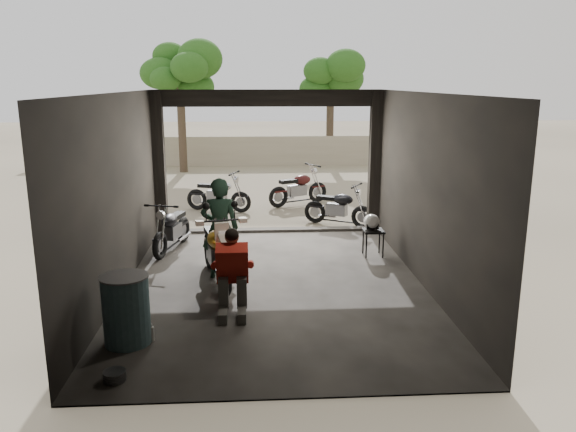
{
  "coord_description": "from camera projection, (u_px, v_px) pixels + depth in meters",
  "views": [
    {
      "loc": [
        -0.31,
        -8.94,
        3.37
      ],
      "look_at": [
        0.27,
        0.6,
        1.07
      ],
      "focal_mm": 35.0,
      "sensor_mm": 36.0,
      "label": 1
    }
  ],
  "objects": [
    {
      "name": "boundary_wall",
      "position": [
        262.0,
        151.0,
        22.93
      ],
      "size": [
        18.0,
        0.3,
        1.2
      ],
      "primitive_type": "cube",
      "color": "gray",
      "rests_on": "ground"
    },
    {
      "name": "mechanic",
      "position": [
        232.0,
        275.0,
        8.18
      ],
      "size": [
        0.63,
        0.86,
        1.23
      ],
      "primitive_type": null,
      "rotation": [
        0.0,
        0.0,
        0.01
      ],
      "color": "red",
      "rests_on": "ground"
    },
    {
      "name": "sign_post",
      "position": [
        411.0,
        147.0,
        13.76
      ],
      "size": [
        0.88,
        0.08,
        2.63
      ],
      "rotation": [
        0.0,
        0.0,
        0.18
      ],
      "color": "black",
      "rests_on": "ground"
    },
    {
      "name": "left_bike",
      "position": [
        172.0,
        226.0,
        11.35
      ],
      "size": [
        1.01,
        1.67,
        1.05
      ],
      "primitive_type": null,
      "rotation": [
        0.0,
        0.0,
        -0.25
      ],
      "color": "black",
      "rests_on": "ground"
    },
    {
      "name": "outside_bike_a",
      "position": [
        218.0,
        191.0,
        14.83
      ],
      "size": [
        1.71,
        1.13,
        1.07
      ],
      "primitive_type": null,
      "rotation": [
        0.0,
        0.0,
        1.23
      ],
      "color": "black",
      "rests_on": "ground"
    },
    {
      "name": "outside_bike_b",
      "position": [
        298.0,
        185.0,
        15.57
      ],
      "size": [
        1.77,
        1.38,
        1.11
      ],
      "primitive_type": null,
      "rotation": [
        0.0,
        0.0,
        2.07
      ],
      "color": "#3D0F0E",
      "rests_on": "ground"
    },
    {
      "name": "tree_right",
      "position": [
        331.0,
        76.0,
        22.41
      ],
      "size": [
        2.2,
        2.2,
        5.0
      ],
      "color": "#382B1E",
      "rests_on": "ground"
    },
    {
      "name": "stool",
      "position": [
        373.0,
        234.0,
        10.98
      ],
      "size": [
        0.39,
        0.39,
        0.55
      ],
      "rotation": [
        0.0,
        0.0,
        -0.1
      ],
      "color": "black",
      "rests_on": "ground"
    },
    {
      "name": "garage",
      "position": [
        273.0,
        205.0,
        9.72
      ],
      "size": [
        7.0,
        7.13,
        3.2
      ],
      "color": "#2D2B28",
      "rests_on": "ground"
    },
    {
      "name": "ground",
      "position": [
        274.0,
        286.0,
        9.49
      ],
      "size": [
        80.0,
        80.0,
        0.0
      ],
      "primitive_type": "plane",
      "color": "#7A6D56",
      "rests_on": "ground"
    },
    {
      "name": "outside_bike_c",
      "position": [
        338.0,
        205.0,
        13.33
      ],
      "size": [
        1.64,
        1.3,
        1.03
      ],
      "primitive_type": null,
      "rotation": [
        0.0,
        0.0,
        1.05
      ],
      "color": "black",
      "rests_on": "ground"
    },
    {
      "name": "main_bike",
      "position": [
        216.0,
        247.0,
        9.56
      ],
      "size": [
        1.19,
        2.01,
        1.26
      ],
      "primitive_type": null,
      "rotation": [
        0.0,
        0.0,
        0.23
      ],
      "color": "beige",
      "rests_on": "ground"
    },
    {
      "name": "rider",
      "position": [
        220.0,
        229.0,
        9.68
      ],
      "size": [
        0.66,
        0.44,
        1.79
      ],
      "primitive_type": "imported",
      "rotation": [
        0.0,
        0.0,
        3.15
      ],
      "color": "black",
      "rests_on": "ground"
    },
    {
      "name": "tree_left",
      "position": [
        179.0,
        64.0,
        20.51
      ],
      "size": [
        2.2,
        2.2,
        5.6
      ],
      "color": "#382B1E",
      "rests_on": "ground"
    },
    {
      "name": "oil_drum",
      "position": [
        126.0,
        311.0,
        7.29
      ],
      "size": [
        0.7,
        0.7,
        0.94
      ],
      "primitive_type": "cylinder",
      "rotation": [
        0.0,
        0.0,
        0.17
      ],
      "color": "#3D6068",
      "rests_on": "ground"
    },
    {
      "name": "helmet",
      "position": [
        372.0,
        222.0,
        10.97
      ],
      "size": [
        0.33,
        0.34,
        0.3
      ],
      "primitive_type": "ellipsoid",
      "rotation": [
        0.0,
        0.0,
        -0.03
      ],
      "color": "silver",
      "rests_on": "stool"
    }
  ]
}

